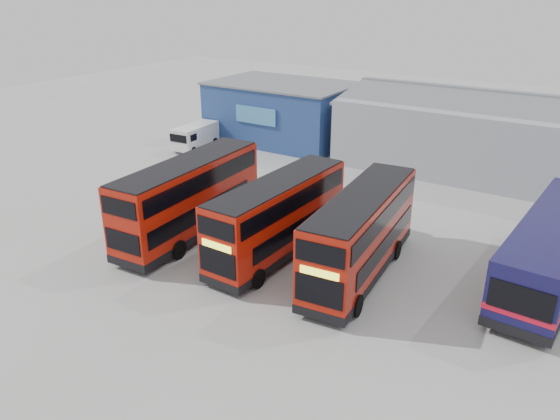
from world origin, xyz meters
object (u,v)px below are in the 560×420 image
object	(u,v)px
maintenance_shed	(556,143)
panel_van	(195,136)
double_decker_centre	(278,219)
single_decker_blue	(552,251)
office_block	(282,111)
double_decker_left	(189,199)
double_decker_right	(361,236)

from	to	relation	value
maintenance_shed	panel_van	xyz separation A→B (m)	(-26.71, -8.44, -1.47)
panel_van	double_decker_centre	bearing A→B (deg)	-42.23
single_decker_blue	panel_van	xyz separation A→B (m)	(-28.98, 8.08, -0.50)
office_block	panel_van	distance (m)	8.10
office_block	double_decker_left	distance (m)	20.85
double_decker_right	panel_van	bearing A→B (deg)	144.37
double_decker_centre	double_decker_right	size ratio (longest dim) A/B	0.97
office_block	single_decker_blue	distance (m)	28.30
office_block	double_decker_right	distance (m)	24.95
double_decker_centre	office_block	bearing A→B (deg)	123.49
office_block	double_decker_centre	size ratio (longest dim) A/B	1.26
single_decker_blue	double_decker_right	bearing A→B (deg)	31.59
double_decker_left	double_decker_right	bearing A→B (deg)	-177.41
office_block	maintenance_shed	bearing A→B (deg)	5.21
maintenance_shed	panel_van	size ratio (longest dim) A/B	6.38
panel_van	maintenance_shed	bearing A→B (deg)	12.49
office_block	double_decker_right	xyz separation A→B (m)	(16.44, -18.76, -0.49)
double_decker_right	single_decker_blue	bearing A→B (deg)	23.04
office_block	maintenance_shed	size ratio (longest dim) A/B	0.40
office_block	maintenance_shed	xyz separation A→B (m)	(22.00, 2.01, 0.02)
panel_van	single_decker_blue	bearing A→B (deg)	-20.62
double_decker_right	maintenance_shed	bearing A→B (deg)	69.61
double_decker_centre	double_decker_right	xyz separation A→B (m)	(4.46, 0.34, 0.05)
maintenance_shed	single_decker_blue	xyz separation A→B (m)	(2.27, -16.52, -0.97)
maintenance_shed	office_block	bearing A→B (deg)	-174.79
office_block	double_decker_left	world-z (taller)	office_block
double_decker_left	double_decker_right	distance (m)	9.91
double_decker_left	single_decker_blue	bearing A→B (deg)	-166.75
double_decker_left	double_decker_centre	xyz separation A→B (m)	(5.40, 0.68, -0.13)
maintenance_shed	double_decker_left	bearing A→B (deg)	-125.29
single_decker_blue	office_block	bearing A→B (deg)	-27.73
double_decker_left	double_decker_centre	bearing A→B (deg)	-176.15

